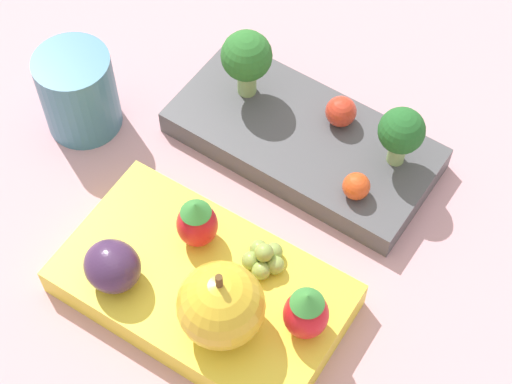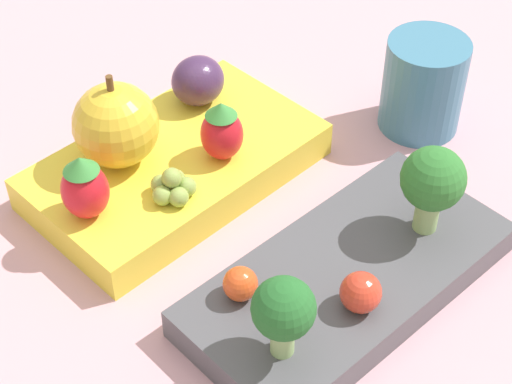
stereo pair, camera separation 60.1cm
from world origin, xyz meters
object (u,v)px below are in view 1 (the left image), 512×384
Objects in this scene: bento_box_fruit at (203,288)px; strawberry_0 at (197,222)px; bento_box_savoury at (303,140)px; plum at (112,266)px; strawberry_1 at (306,312)px; cherry_tomato_1 at (356,186)px; cherry_tomato_0 at (341,111)px; broccoli_floret_0 at (247,58)px; broccoli_floret_1 at (401,132)px; grape_cluster at (264,258)px; drinking_cup at (78,92)px; apple at (221,306)px.

bento_box_fruit is 4.54× the size of strawberry_0.
bento_box_savoury is 5.41× the size of plum.
strawberry_1 is (0.08, -0.15, 0.04)m from bento_box_savoury.
strawberry_1 is at bearing -61.34° from bento_box_savoury.
plum is (-0.03, -0.06, -0.00)m from strawberry_0.
cherry_tomato_1 is (0.06, 0.12, 0.02)m from bento_box_fruit.
strawberry_1 reaches higher than cherry_tomato_0.
broccoli_floret_0 is 0.20m from plum.
cherry_tomato_0 is 0.22m from plum.
strawberry_1 reaches higher than plum.
strawberry_0 is at bearing 126.48° from bento_box_fruit.
broccoli_floret_1 is at bearing 57.58° from plum.
grape_cluster reaches higher than cherry_tomato_0.
cherry_tomato_0 reaches higher than bento_box_savoury.
plum is at bearing -150.35° from bento_box_fruit.
cherry_tomato_0 is at bearing 25.34° from drinking_cup.
bento_box_fruit is 2.80× the size of drinking_cup.
bento_box_savoury is 0.13m from strawberry_0.
drinking_cup reaches higher than bento_box_fruit.
strawberry_0 is at bearing -174.03° from grape_cluster.
drinking_cup is at bearing 158.17° from strawberry_0.
broccoli_floret_0 is 0.90× the size of apple.
bento_box_savoury is 8.80× the size of cherry_tomato_0.
bento_box_fruit is 0.06m from apple.
broccoli_floret_0 is 2.50× the size of cherry_tomato_0.
plum is at bearing -122.42° from broccoli_floret_1.
cherry_tomato_0 is at bearing 126.67° from cherry_tomato_1.
cherry_tomato_1 is 0.52× the size of plum.
grape_cluster is at bearing -74.55° from bento_box_savoury.
drinking_cup is (-0.24, -0.08, -0.02)m from broccoli_floret_1.
broccoli_floret_0 is (-0.06, 0.17, 0.05)m from bento_box_fruit.
broccoli_floret_0 reaches higher than cherry_tomato_0.
apple reaches higher than strawberry_0.
strawberry_0 is (-0.02, -0.13, 0.04)m from bento_box_savoury.
apple is 1.52× the size of strawberry_0.
cherry_tomato_0 is (0.02, 0.02, 0.02)m from bento_box_savoury.
plum reaches higher than cherry_tomato_1.
broccoli_floret_1 is 2.19× the size of cherry_tomato_0.
broccoli_floret_0 is at bearing 159.25° from cherry_tomato_1.
strawberry_1 and drinking_cup have the same top height.
apple is 0.07m from strawberry_0.
cherry_tomato_0 is at bearing 167.66° from broccoli_floret_1.
apple reaches higher than plum.
broccoli_floret_1 is 1.76× the size of grape_cluster.
apple is 0.23m from drinking_cup.
broccoli_floret_0 reaches higher than bento_box_savoury.
bento_box_fruit is at bearing -27.13° from drinking_cup.
strawberry_1 is at bearing -70.33° from cherry_tomato_0.
broccoli_floret_1 reaches higher than plum.
cherry_tomato_1 is at bearing 78.62° from apple.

